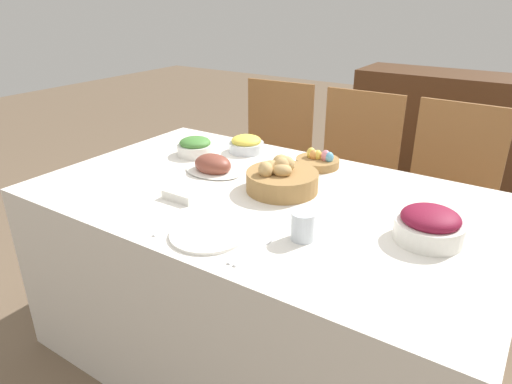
{
  "coord_description": "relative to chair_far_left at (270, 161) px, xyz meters",
  "views": [
    {
      "loc": [
        0.82,
        -1.3,
        1.42
      ],
      "look_at": [
        0.02,
        -0.08,
        0.78
      ],
      "focal_mm": 32.0,
      "sensor_mm": 36.0,
      "label": 1
    }
  ],
  "objects": [
    {
      "name": "pineapple_bowl",
      "position": [
        0.17,
        -0.49,
        0.26
      ],
      "size": [
        0.16,
        0.16,
        0.08
      ],
      "color": "silver",
      "rests_on": "dining_table"
    },
    {
      "name": "sideboard",
      "position": [
        0.74,
        1.03,
        -0.04
      ],
      "size": [
        1.16,
        0.44,
        0.94
      ],
      "color": "#4C2D19",
      "rests_on": "ground"
    },
    {
      "name": "chair_far_right",
      "position": [
        0.99,
        0.0,
        0.0
      ],
      "size": [
        0.44,
        0.44,
        0.95
      ],
      "rotation": [
        0.0,
        0.0,
        -0.05
      ],
      "color": "brown",
      "rests_on": "ground"
    },
    {
      "name": "fork",
      "position": [
        0.39,
        -1.21,
        0.23
      ],
      "size": [
        0.02,
        0.19,
        0.0
      ],
      "rotation": [
        0.0,
        0.0,
        0.06
      ],
      "color": "silver",
      "rests_on": "dining_table"
    },
    {
      "name": "drinking_cup",
      "position": [
        0.78,
        -1.07,
        0.27
      ],
      "size": [
        0.07,
        0.07,
        0.09
      ],
      "color": "silver",
      "rests_on": "dining_table"
    },
    {
      "name": "dining_table",
      "position": [
        0.5,
        -0.85,
        -0.14
      ],
      "size": [
        1.72,
        1.03,
        0.74
      ],
      "color": "white",
      "rests_on": "ground"
    },
    {
      "name": "spoon",
      "position": [
        0.7,
        -1.21,
        0.23
      ],
      "size": [
        0.02,
        0.19,
        0.0
      ],
      "rotation": [
        0.0,
        0.0,
        -0.06
      ],
      "color": "silver",
      "rests_on": "dining_table"
    },
    {
      "name": "chair_far_center",
      "position": [
        0.5,
        0.0,
        0.0
      ],
      "size": [
        0.43,
        0.43,
        0.95
      ],
      "rotation": [
        0.0,
        0.0,
        0.01
      ],
      "color": "brown",
      "rests_on": "ground"
    },
    {
      "name": "knife",
      "position": [
        0.67,
        -1.21,
        0.23
      ],
      "size": [
        0.02,
        0.19,
        0.0
      ],
      "rotation": [
        0.0,
        0.0,
        0.06
      ],
      "color": "silver",
      "rests_on": "dining_table"
    },
    {
      "name": "dinner_plate",
      "position": [
        0.53,
        -1.21,
        0.23
      ],
      "size": [
        0.23,
        0.23,
        0.01
      ],
      "color": "white",
      "rests_on": "dining_table"
    },
    {
      "name": "ground_plane",
      "position": [
        0.5,
        -0.85,
        -0.51
      ],
      "size": [
        12.0,
        12.0,
        0.0
      ],
      "primitive_type": "plane",
      "color": "brown"
    },
    {
      "name": "butter_dish",
      "position": [
        0.28,
        -1.05,
        0.24
      ],
      "size": [
        0.13,
        0.08,
        0.03
      ],
      "color": "white",
      "rests_on": "dining_table"
    },
    {
      "name": "egg_basket",
      "position": [
        0.54,
        -0.48,
        0.25
      ],
      "size": [
        0.18,
        0.18,
        0.08
      ],
      "color": "#9E7542",
      "rests_on": "dining_table"
    },
    {
      "name": "ham_platter",
      "position": [
        0.21,
        -0.78,
        0.25
      ],
      "size": [
        0.25,
        0.18,
        0.09
      ],
      "color": "white",
      "rests_on": "dining_table"
    },
    {
      "name": "green_salad_bowl",
      "position": [
        0.0,
        -0.65,
        0.26
      ],
      "size": [
        0.17,
        0.17,
        0.08
      ],
      "color": "white",
      "rests_on": "dining_table"
    },
    {
      "name": "beet_salad_bowl",
      "position": [
        1.1,
        -0.87,
        0.27
      ],
      "size": [
        0.2,
        0.2,
        0.1
      ],
      "color": "white",
      "rests_on": "dining_table"
    },
    {
      "name": "bread_basket",
      "position": [
        0.54,
        -0.79,
        0.28
      ],
      "size": [
        0.27,
        0.27,
        0.13
      ],
      "color": "#9E7542",
      "rests_on": "dining_table"
    },
    {
      "name": "chair_far_left",
      "position": [
        0.0,
        0.0,
        0.0
      ],
      "size": [
        0.44,
        0.44,
        0.95
      ],
      "rotation": [
        0.0,
        0.0,
        0.06
      ],
      "color": "brown",
      "rests_on": "ground"
    }
  ]
}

